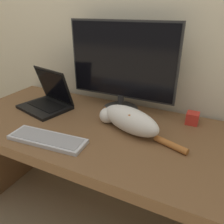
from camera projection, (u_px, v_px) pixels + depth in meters
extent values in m
cube|color=beige|center=(129.00, 17.00, 1.37)|extent=(6.40, 0.06, 2.60)
cube|color=brown|center=(98.00, 130.00, 1.27)|extent=(1.74, 0.76, 0.06)
cube|color=brown|center=(9.00, 147.00, 1.75)|extent=(0.04, 0.70, 0.67)
cylinder|color=#282828|center=(121.00, 109.00, 1.44)|extent=(0.23, 0.23, 0.02)
cylinder|color=#282828|center=(121.00, 101.00, 1.42)|extent=(0.04, 0.04, 0.09)
cube|color=#282828|center=(122.00, 61.00, 1.31)|extent=(0.68, 0.02, 0.46)
cube|color=black|center=(121.00, 61.00, 1.30)|extent=(0.66, 0.01, 0.43)
cube|color=black|center=(45.00, 107.00, 1.47)|extent=(0.37, 0.32, 0.02)
cube|color=black|center=(46.00, 105.00, 1.48)|extent=(0.28, 0.20, 0.00)
cube|color=black|center=(54.00, 86.00, 1.48)|extent=(0.32, 0.15, 0.24)
cube|color=black|center=(53.00, 86.00, 1.48)|extent=(0.29, 0.13, 0.21)
cube|color=#BCBCC1|center=(47.00, 139.00, 1.11)|extent=(0.42, 0.16, 0.02)
cube|color=#939397|center=(47.00, 137.00, 1.11)|extent=(0.38, 0.13, 0.00)
ellipsoid|color=silver|center=(130.00, 120.00, 1.17)|extent=(0.39, 0.25, 0.14)
ellipsoid|color=#AD662D|center=(133.00, 115.00, 1.15)|extent=(0.19, 0.15, 0.06)
sphere|color=silver|center=(107.00, 115.00, 1.28)|extent=(0.09, 0.09, 0.09)
cone|color=#AD662D|center=(105.00, 108.00, 1.27)|extent=(0.04, 0.04, 0.03)
cone|color=#AD662D|center=(110.00, 111.00, 1.25)|extent=(0.04, 0.04, 0.03)
cylinder|color=#AD662D|center=(171.00, 145.00, 1.06)|extent=(0.18, 0.09, 0.03)
cube|color=red|center=(192.00, 118.00, 1.27)|extent=(0.07, 0.07, 0.07)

